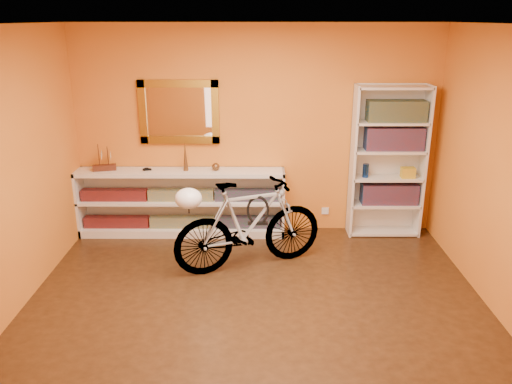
{
  "coord_description": "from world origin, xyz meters",
  "views": [
    {
      "loc": [
        0.02,
        -4.27,
        2.65
      ],
      "look_at": [
        0.0,
        0.7,
        0.95
      ],
      "focal_mm": 35.91,
      "sensor_mm": 36.0,
      "label": 1
    }
  ],
  "objects_px": {
    "console_unit": "(182,203)",
    "bicycle": "(249,224)",
    "bookcase": "(388,162)",
    "helmet": "(188,198)"
  },
  "relations": [
    {
      "from": "bicycle",
      "to": "helmet",
      "type": "bearing_deg",
      "value": 90.0
    },
    {
      "from": "bookcase",
      "to": "bicycle",
      "type": "distance_m",
      "value": 2.0
    },
    {
      "from": "console_unit",
      "to": "bicycle",
      "type": "bearing_deg",
      "value": -46.58
    },
    {
      "from": "console_unit",
      "to": "helmet",
      "type": "xyz_separation_m",
      "value": [
        0.26,
        -1.16,
        0.47
      ]
    },
    {
      "from": "console_unit",
      "to": "bicycle",
      "type": "xyz_separation_m",
      "value": [
        0.87,
        -0.92,
        0.08
      ]
    },
    {
      "from": "bicycle",
      "to": "helmet",
      "type": "relative_size",
      "value": 6.14
    },
    {
      "from": "console_unit",
      "to": "bookcase",
      "type": "relative_size",
      "value": 1.37
    },
    {
      "from": "bookcase",
      "to": "bicycle",
      "type": "height_order",
      "value": "bookcase"
    },
    {
      "from": "console_unit",
      "to": "bicycle",
      "type": "distance_m",
      "value": 1.27
    },
    {
      "from": "console_unit",
      "to": "bookcase",
      "type": "distance_m",
      "value": 2.63
    }
  ]
}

